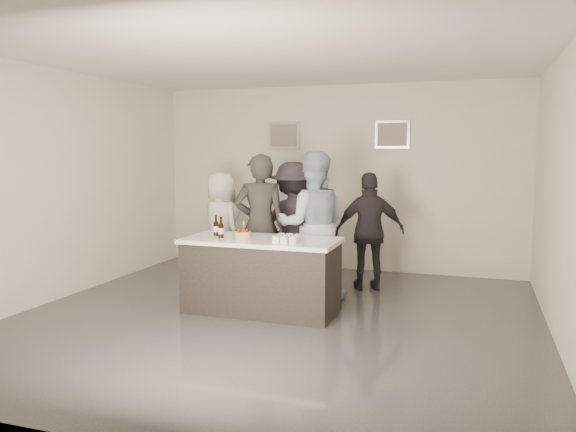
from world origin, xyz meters
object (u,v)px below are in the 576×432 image
Objects in this scene: person_guest_right at (370,231)px; bar_counter at (261,275)px; person_guest_back at (293,224)px; person_main_blue at (312,225)px; person_guest_left at (221,226)px; cake at (243,236)px; beer_bottle_b at (221,227)px; person_main_black at (260,226)px; beer_bottle_a at (216,225)px.

bar_counter is at bearing 34.62° from person_guest_right.
person_guest_back is (-0.07, 1.45, 0.45)m from bar_counter.
person_main_blue reaches higher than person_guest_left.
person_guest_back is (0.13, 1.54, -0.04)m from cake.
person_guest_left is (-0.99, 1.48, -0.12)m from cake.
cake is 1.79m from person_guest_left.
beer_bottle_b reaches higher than bar_counter.
beer_bottle_b is 0.84m from person_main_black.
cake is 0.10× the size of person_main_blue.
person_guest_left reaches higher than cake.
cake is at bearing 75.75° from person_main_black.
cake is 0.76× the size of beer_bottle_a.
beer_bottle_a is 0.16× the size of person_guest_right.
person_guest_right is at bearing 47.02° from beer_bottle_b.
person_main_black is at bearing 44.49° from person_guest_back.
person_guest_right is at bearing -144.81° from person_guest_left.
beer_bottle_a is 0.19m from beer_bottle_b.
beer_bottle_b is (0.13, -0.13, 0.00)m from beer_bottle_a.
person_main_black reaches higher than beer_bottle_b.
person_guest_right is at bearing -152.19° from person_main_blue.
person_guest_left is at bearing -17.80° from person_guest_right.
person_guest_back is (0.22, 0.73, -0.06)m from person_main_black.
beer_bottle_a is 0.14× the size of person_main_black.
person_main_blue is 0.76m from person_guest_back.
person_guest_left is 1.12m from person_guest_back.
person_main_black reaches higher than person_guest_left.
bar_counter is 0.97× the size of person_main_black.
person_main_black is at bearing 112.27° from bar_counter.
cake is 0.76× the size of beer_bottle_b.
bar_counter is 0.76m from beer_bottle_b.
person_guest_right is at bearing 52.47° from cake.
person_guest_back is at bearing -145.41° from person_guest_left.
person_guest_right reaches higher than person_guest_left.
cake is 0.12× the size of person_guest_right.
beer_bottle_a is at bearing 163.92° from cake.
person_main_blue is (0.69, 0.14, 0.02)m from person_main_black.
person_main_blue is 1.17× the size of person_guest_right.
person_guest_left is (-0.58, 1.37, -0.21)m from beer_bottle_a.
beer_bottle_b is 0.14× the size of person_main_black.
person_main_blue is 1.08× the size of person_guest_back.
person_guest_right reaches higher than cake.
cake is at bearing -16.08° from beer_bottle_a.
beer_bottle_a is 0.13× the size of person_main_blue.
beer_bottle_a is (-0.41, 0.12, 0.09)m from cake.
person_main_blue is 0.94m from person_guest_right.
beer_bottle_b is 0.16× the size of person_guest_right.
person_main_blue is at bearing 170.49° from person_main_black.
beer_bottle_b is 1.30m from person_main_blue.
person_guest_left is (-0.71, 1.50, -0.21)m from beer_bottle_b.
bar_counter is 1.87m from person_guest_left.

